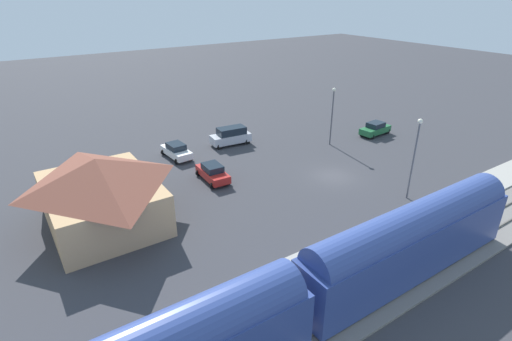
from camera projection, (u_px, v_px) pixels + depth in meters
ground_plane at (333, 176)px, 41.21m from camera, size 200.00×200.00×0.00m
railway_track at (461, 240)px, 30.59m from camera, size 4.80×70.00×0.30m
platform at (417, 217)px, 33.59m from camera, size 3.20×46.00×0.30m
passenger_train at (301, 293)px, 21.35m from camera, size 2.93×36.45×4.98m
station_building at (101, 190)px, 31.90m from camera, size 11.29×8.99×5.74m
pedestrian_on_platform at (446, 197)px, 34.48m from camera, size 0.36×0.36×1.71m
suv_silver at (231, 136)px, 48.99m from camera, size 2.40×5.06×2.22m
sedan_red at (213, 172)px, 39.94m from camera, size 4.57×2.42×1.74m
sedan_white at (176, 151)px, 45.24m from camera, size 4.61×2.51×1.74m
sedan_green at (375, 129)px, 52.27m from camera, size 2.22×4.64×1.74m
light_pole_near_platform at (415, 150)px, 34.95m from camera, size 0.44×0.44×7.64m
light_pole_lot_center at (332, 109)px, 47.58m from camera, size 0.44×0.44×7.09m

